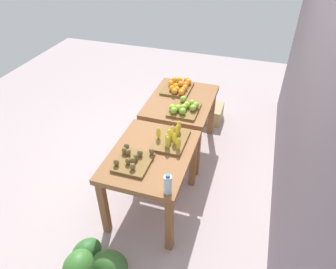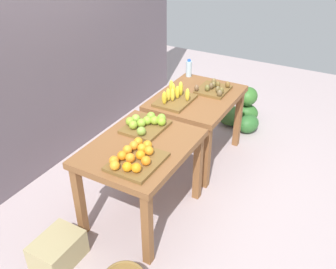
% 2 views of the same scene
% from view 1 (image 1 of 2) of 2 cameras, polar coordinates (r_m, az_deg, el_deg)
% --- Properties ---
extents(ground_plane, '(8.00, 8.00, 0.00)m').
position_cam_1_polar(ground_plane, '(3.99, -0.03, -7.05)').
color(ground_plane, '#B29FA1').
extents(back_wall, '(4.40, 0.12, 3.00)m').
position_cam_1_polar(back_wall, '(3.05, 25.20, 8.83)').
color(back_wall, '#675B64').
rests_on(back_wall, ground_plane).
extents(display_table_left, '(1.04, 0.80, 0.77)m').
position_cam_1_polar(display_table_left, '(4.01, 2.41, 5.12)').
color(display_table_left, brown).
rests_on(display_table_left, ground_plane).
extents(display_table_right, '(1.04, 0.80, 0.77)m').
position_cam_1_polar(display_table_right, '(3.15, -3.14, -5.11)').
color(display_table_right, brown).
rests_on(display_table_right, ground_plane).
extents(orange_bin, '(0.47, 0.36, 0.11)m').
position_cam_1_polar(orange_bin, '(4.15, 1.98, 8.83)').
color(orange_bin, brown).
rests_on(orange_bin, display_table_left).
extents(apple_bin, '(0.41, 0.35, 0.11)m').
position_cam_1_polar(apple_bin, '(3.68, 3.02, 4.93)').
color(apple_bin, brown).
rests_on(apple_bin, display_table_left).
extents(banana_crate, '(0.44, 0.32, 0.17)m').
position_cam_1_polar(banana_crate, '(3.18, 0.58, -0.74)').
color(banana_crate, brown).
rests_on(banana_crate, display_table_right).
extents(kiwi_bin, '(0.36, 0.34, 0.10)m').
position_cam_1_polar(kiwi_bin, '(2.96, -6.55, -4.74)').
color(kiwi_bin, brown).
rests_on(kiwi_bin, display_table_right).
extents(water_bottle, '(0.07, 0.07, 0.21)m').
position_cam_1_polar(water_bottle, '(2.62, -0.05, -9.22)').
color(water_bottle, silver).
rests_on(water_bottle, display_table_right).
extents(watermelon_pile, '(0.60, 0.62, 0.49)m').
position_cam_1_polar(watermelon_pile, '(3.05, -13.97, -22.64)').
color(watermelon_pile, '#306828').
rests_on(watermelon_pile, ground_plane).
extents(wicker_basket, '(0.32, 0.32, 0.19)m').
position_cam_1_polar(wicker_basket, '(5.05, 0.92, 4.97)').
color(wicker_basket, olive).
rests_on(wicker_basket, ground_plane).
extents(cardboard_produce_box, '(0.40, 0.30, 0.24)m').
position_cam_1_polar(cardboard_produce_box, '(4.92, 8.21, 3.94)').
color(cardboard_produce_box, tan).
rests_on(cardboard_produce_box, ground_plane).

